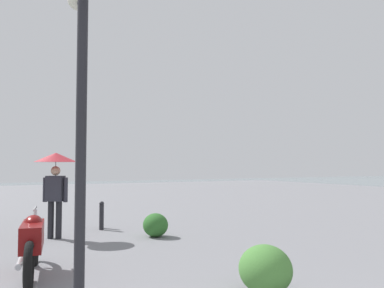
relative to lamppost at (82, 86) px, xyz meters
The scene contains 7 objects.
lamppost is the anchor object (origin of this frame).
motorcycle 2.80m from the lamppost, 14.63° to the left, with size 2.16×0.54×1.06m.
pedestrian 4.86m from the lamppost, ahead, with size 1.00×1.00×2.03m.
bollard_near 6.23m from the lamppost, 17.62° to the right, with size 0.13×0.13×0.76m.
bollard_mid 6.51m from the lamppost, 17.47° to the right, with size 0.13×0.13×0.67m.
shrub_low 5.27m from the lamppost, 34.43° to the right, with size 0.67×0.60×0.57m.
shrub_round 3.47m from the lamppost, 111.38° to the right, with size 0.77×0.70×0.66m.
Camera 1 is at (-1.49, 2.40, 1.74)m, focal length 37.98 mm.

